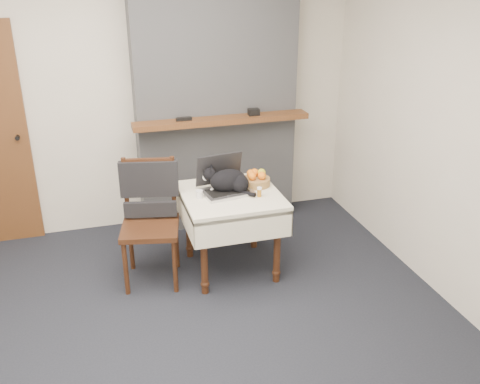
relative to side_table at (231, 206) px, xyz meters
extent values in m
plane|color=black|center=(-0.77, -0.88, -0.59)|extent=(4.50, 4.50, 0.00)
cube|color=beige|center=(-0.77, 1.12, 0.71)|extent=(4.50, 0.02, 2.60)
cube|color=beige|center=(1.48, -0.88, 0.71)|extent=(0.02, 4.00, 2.60)
cylinder|color=black|center=(-1.65, 1.05, 0.41)|extent=(0.04, 0.06, 0.04)
cube|color=gray|center=(0.13, 0.97, 0.71)|extent=(1.50, 0.30, 2.60)
cube|color=brown|center=(0.13, 0.73, 0.51)|extent=(1.62, 0.18, 0.05)
cube|color=black|center=(-0.22, 0.73, 0.55)|extent=(0.14, 0.04, 0.03)
cube|color=black|center=(0.43, 0.73, 0.57)|extent=(0.10, 0.07, 0.06)
cylinder|color=#35190E|center=(-0.30, -0.30, -0.27)|extent=(0.06, 0.06, 0.64)
sphere|color=#35190E|center=(-0.30, -0.30, -0.51)|extent=(0.07, 0.07, 0.07)
cylinder|color=#35190E|center=(0.30, -0.30, -0.27)|extent=(0.06, 0.06, 0.64)
sphere|color=#35190E|center=(0.30, -0.30, -0.51)|extent=(0.07, 0.07, 0.07)
cylinder|color=#35190E|center=(-0.30, 0.30, -0.27)|extent=(0.06, 0.06, 0.64)
sphere|color=#35190E|center=(-0.30, 0.30, -0.51)|extent=(0.07, 0.07, 0.07)
cylinder|color=#35190E|center=(0.30, 0.30, -0.27)|extent=(0.06, 0.06, 0.64)
sphere|color=#35190E|center=(0.30, 0.30, -0.51)|extent=(0.07, 0.07, 0.07)
cube|color=beige|center=(0.00, 0.00, 0.08)|extent=(0.78, 0.78, 0.06)
cube|color=beige|center=(0.00, -0.38, -0.03)|extent=(0.78, 0.01, 0.22)
cube|color=beige|center=(0.00, 0.39, -0.03)|extent=(0.78, 0.01, 0.22)
cube|color=beige|center=(-0.39, 0.00, -0.03)|extent=(0.01, 0.78, 0.22)
cube|color=beige|center=(0.39, 0.00, -0.03)|extent=(0.01, 0.78, 0.22)
cube|color=#B7B7BC|center=(-0.03, 0.01, 0.12)|extent=(0.43, 0.33, 0.02)
cube|color=black|center=(-0.03, 0.01, 0.14)|extent=(0.35, 0.23, 0.00)
cube|color=black|center=(-0.05, 0.17, 0.27)|extent=(0.40, 0.13, 0.27)
cube|color=#96B9DC|center=(-0.05, 0.17, 0.27)|extent=(0.37, 0.11, 0.24)
ellipsoid|color=black|center=(-0.01, 0.04, 0.21)|extent=(0.35, 0.28, 0.19)
ellipsoid|color=black|center=(0.07, 0.00, 0.19)|extent=(0.21, 0.22, 0.15)
sphere|color=black|center=(-0.15, 0.10, 0.25)|extent=(0.14, 0.14, 0.11)
ellipsoid|color=white|center=(-0.18, 0.12, 0.23)|extent=(0.07, 0.07, 0.05)
ellipsoid|color=white|center=(-0.12, 0.09, 0.17)|extent=(0.07, 0.08, 0.08)
cone|color=black|center=(-0.15, 0.07, 0.31)|extent=(0.05, 0.05, 0.05)
cone|color=black|center=(-0.13, 0.13, 0.31)|extent=(0.05, 0.05, 0.05)
cylinder|color=black|center=(0.10, -0.08, 0.14)|extent=(0.14, 0.14, 0.03)
sphere|color=white|center=(-0.14, 0.06, 0.13)|extent=(0.04, 0.04, 0.04)
sphere|color=white|center=(-0.11, 0.13, 0.13)|extent=(0.04, 0.04, 0.04)
cylinder|color=silver|center=(-0.26, -0.01, 0.14)|extent=(0.06, 0.06, 0.06)
cylinder|color=#A76914|center=(0.20, -0.13, 0.15)|extent=(0.03, 0.03, 0.06)
cylinder|color=white|center=(0.20, -0.13, 0.18)|extent=(0.04, 0.04, 0.02)
cylinder|color=olive|center=(0.25, 0.10, 0.15)|extent=(0.23, 0.23, 0.06)
sphere|color=orange|center=(0.20, 0.08, 0.21)|extent=(0.07, 0.07, 0.07)
sphere|color=orange|center=(0.29, 0.07, 0.21)|extent=(0.07, 0.07, 0.07)
sphere|color=orange|center=(0.25, 0.15, 0.21)|extent=(0.07, 0.07, 0.07)
sphere|color=yellow|center=(0.31, 0.13, 0.21)|extent=(0.07, 0.07, 0.07)
sphere|color=orange|center=(0.21, 0.14, 0.21)|extent=(0.07, 0.07, 0.07)
cube|color=black|center=(0.15, 0.06, 0.12)|extent=(0.13, 0.05, 0.01)
cube|color=#35190E|center=(-0.66, 0.01, -0.11)|extent=(0.53, 0.53, 0.04)
cylinder|color=#35190E|center=(-0.89, -0.14, -0.35)|extent=(0.04, 0.04, 0.48)
cylinder|color=#35190E|center=(-0.52, -0.22, -0.35)|extent=(0.04, 0.04, 0.48)
cylinder|color=#35190E|center=(-0.81, 0.24, -0.35)|extent=(0.04, 0.04, 0.48)
cylinder|color=#35190E|center=(-0.44, 0.16, -0.35)|extent=(0.04, 0.04, 0.48)
cylinder|color=#35190E|center=(-0.81, 0.24, 0.15)|extent=(0.04, 0.04, 0.53)
cylinder|color=#35190E|center=(-0.44, 0.16, 0.15)|extent=(0.04, 0.04, 0.53)
cube|color=#35190E|center=(-0.63, 0.20, 0.26)|extent=(0.38, 0.11, 0.30)
cube|color=black|center=(-0.63, 0.19, 0.24)|extent=(0.47, 0.16, 0.30)
camera|label=1|loc=(-1.05, -3.82, 1.84)|focal=40.00mm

